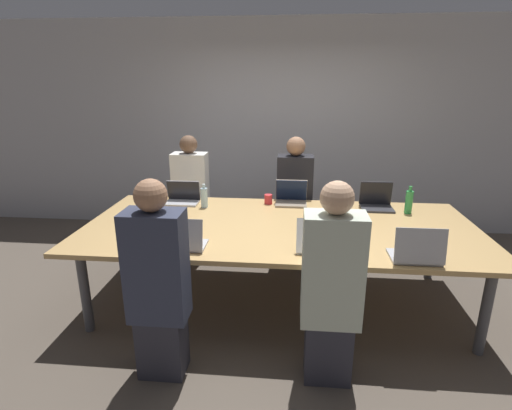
% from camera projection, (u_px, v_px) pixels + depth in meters
% --- Properties ---
extents(ground_plane, '(24.00, 24.00, 0.00)m').
position_uv_depth(ground_plane, '(279.00, 300.00, 3.85)').
color(ground_plane, brown).
extents(curtain_wall, '(12.00, 0.06, 2.80)m').
position_uv_depth(curtain_wall, '(287.00, 128.00, 5.39)').
color(curtain_wall, '#ADADB2').
rests_on(curtain_wall, ground_plane).
extents(conference_table, '(3.52, 1.61, 0.78)m').
position_uv_depth(conference_table, '(280.00, 230.00, 3.63)').
color(conference_table, tan).
rests_on(conference_table, ground_plane).
extents(laptop_near_right, '(0.35, 0.27, 0.28)m').
position_uv_depth(laptop_near_right, '(417.00, 252.00, 2.86)').
color(laptop_near_right, '#B7B7BC').
rests_on(laptop_near_right, conference_table).
extents(laptop_far_center, '(0.33, 0.25, 0.25)m').
position_uv_depth(laptop_far_center, '(291.00, 197.00, 4.21)').
color(laptop_far_center, gray).
rests_on(laptop_far_center, conference_table).
extents(person_far_center, '(0.40, 0.24, 1.44)m').
position_uv_depth(person_far_center, '(294.00, 201.00, 4.57)').
color(person_far_center, '#2D2D38').
rests_on(person_far_center, ground_plane).
extents(cup_far_center, '(0.08, 0.08, 0.10)m').
position_uv_depth(cup_far_center, '(268.00, 199.00, 4.21)').
color(cup_far_center, red).
rests_on(cup_far_center, conference_table).
extents(laptop_near_midright, '(0.32, 0.27, 0.26)m').
position_uv_depth(laptop_near_midright, '(317.00, 242.00, 3.04)').
color(laptop_near_midright, silver).
rests_on(laptop_near_midright, conference_table).
extents(person_near_midright, '(0.40, 0.24, 1.44)m').
position_uv_depth(person_near_midright, '(331.00, 289.00, 2.66)').
color(person_near_midright, '#2D2D38').
rests_on(person_near_midright, ground_plane).
extents(cup_near_midright, '(0.09, 0.09, 0.09)m').
position_uv_depth(cup_near_midright, '(351.00, 243.00, 3.11)').
color(cup_near_midright, white).
rests_on(cup_near_midright, conference_table).
extents(bottle_near_midright, '(0.07, 0.07, 0.22)m').
position_uv_depth(bottle_near_midright, '(352.00, 234.00, 3.15)').
color(bottle_near_midright, '#ADD1E0').
rests_on(bottle_near_midright, conference_table).
extents(laptop_near_left, '(0.35, 0.26, 0.26)m').
position_uv_depth(laptop_near_left, '(182.00, 240.00, 3.08)').
color(laptop_near_left, '#B7B7BC').
rests_on(laptop_near_left, conference_table).
extents(person_near_left, '(0.40, 0.24, 1.44)m').
position_uv_depth(person_near_left, '(158.00, 285.00, 2.71)').
color(person_near_left, '#2D2D38').
rests_on(person_near_left, ground_plane).
extents(laptop_far_left, '(0.35, 0.22, 0.23)m').
position_uv_depth(laptop_far_left, '(183.00, 197.00, 4.24)').
color(laptop_far_left, '#B7B7BC').
rests_on(laptop_far_left, conference_table).
extents(person_far_left, '(0.40, 0.24, 1.43)m').
position_uv_depth(person_far_left, '(191.00, 198.00, 4.73)').
color(person_far_left, '#2D2D38').
rests_on(person_far_left, ground_plane).
extents(bottle_far_left, '(0.07, 0.07, 0.24)m').
position_uv_depth(bottle_far_left, '(204.00, 197.00, 4.08)').
color(bottle_far_left, '#ADD1E0').
rests_on(bottle_far_left, conference_table).
extents(laptop_far_right, '(0.32, 0.26, 0.26)m').
position_uv_depth(laptop_far_right, '(376.00, 201.00, 4.07)').
color(laptop_far_right, '#333338').
rests_on(laptop_far_right, conference_table).
extents(bottle_far_right, '(0.07, 0.07, 0.27)m').
position_uv_depth(bottle_far_right, '(409.00, 202.00, 3.89)').
color(bottle_far_right, green).
rests_on(bottle_far_right, conference_table).
extents(stapler, '(0.11, 0.15, 0.05)m').
position_uv_depth(stapler, '(304.00, 228.00, 3.46)').
color(stapler, black).
rests_on(stapler, conference_table).
extents(notebook, '(0.26, 0.22, 0.02)m').
position_uv_depth(notebook, '(340.00, 231.00, 3.44)').
color(notebook, '#232328').
rests_on(notebook, conference_table).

